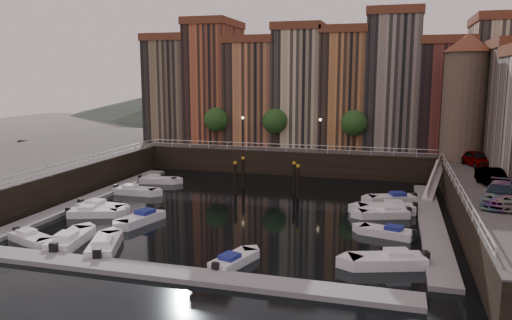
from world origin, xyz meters
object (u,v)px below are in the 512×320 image
(boat_left_0, at_px, (30,238))
(car_a, at_px, (477,160))
(mooring_pilings, at_px, (267,178))
(boat_left_1, at_px, (92,212))
(corner_tower, at_px, (465,96))
(car_b, at_px, (493,179))
(gangway, at_px, (435,177))
(boat_left_2, at_px, (100,207))
(car_c, at_px, (500,195))

(boat_left_0, distance_m, car_a, 42.53)
(mooring_pilings, relative_size, boat_left_1, 1.54)
(car_a, bearing_deg, boat_left_1, -170.93)
(corner_tower, xyz_separation_m, car_b, (1.03, -13.34, -6.45))
(gangway, relative_size, boat_left_0, 1.94)
(boat_left_1, relative_size, car_a, 1.00)
(boat_left_1, bearing_deg, corner_tower, 14.25)
(boat_left_0, distance_m, car_b, 37.44)
(corner_tower, distance_m, car_b, 14.85)
(gangway, distance_m, boat_left_2, 33.53)
(car_a, bearing_deg, mooring_pilings, 174.79)
(car_c, bearing_deg, boat_left_2, -166.07)
(corner_tower, height_order, gangway, corner_tower)
(corner_tower, height_order, mooring_pilings, corner_tower)
(car_b, distance_m, car_c, 6.52)
(boat_left_1, relative_size, car_b, 1.02)
(corner_tower, height_order, car_c, corner_tower)
(mooring_pilings, relative_size, car_a, 1.55)
(gangway, distance_m, boat_left_0, 38.55)
(mooring_pilings, bearing_deg, car_c, -29.28)
(corner_tower, distance_m, mooring_pilings, 23.23)
(boat_left_0, bearing_deg, car_b, 45.06)
(corner_tower, bearing_deg, gangway, -122.80)
(boat_left_0, relative_size, car_c, 0.78)
(boat_left_1, bearing_deg, car_c, -16.46)
(boat_left_2, bearing_deg, car_c, 4.36)
(boat_left_2, bearing_deg, gangway, 31.51)
(corner_tower, relative_size, car_c, 2.50)
(corner_tower, bearing_deg, mooring_pilings, -157.07)
(mooring_pilings, height_order, boat_left_1, mooring_pilings)
(mooring_pilings, distance_m, boat_left_0, 24.02)
(boat_left_1, xyz_separation_m, boat_left_2, (-0.31, 1.75, 0.02))
(boat_left_0, bearing_deg, gangway, 59.60)
(corner_tower, distance_m, car_c, 20.84)
(car_c, bearing_deg, car_a, 102.41)
(boat_left_0, distance_m, boat_left_2, 9.11)
(mooring_pilings, xyz_separation_m, car_b, (20.92, -4.92, 2.10))
(corner_tower, height_order, car_b, corner_tower)
(boat_left_0, bearing_deg, boat_left_1, 107.73)
(car_a, bearing_deg, corner_tower, 89.96)
(gangway, xyz_separation_m, car_c, (3.37, -15.33, 1.88))
(boat_left_0, xyz_separation_m, car_c, (33.52, 8.63, 3.47))
(boat_left_2, distance_m, car_c, 33.57)
(mooring_pilings, bearing_deg, boat_left_2, -140.00)
(corner_tower, height_order, boat_left_0, corner_tower)
(corner_tower, bearing_deg, car_c, -88.65)
(boat_left_2, bearing_deg, car_a, 30.27)
(corner_tower, distance_m, gangway, 9.86)
(mooring_pilings, height_order, car_a, car_a)
(gangway, bearing_deg, mooring_pilings, -167.03)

